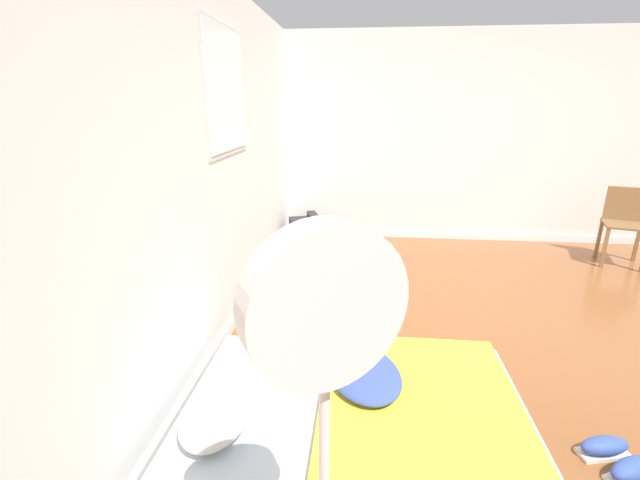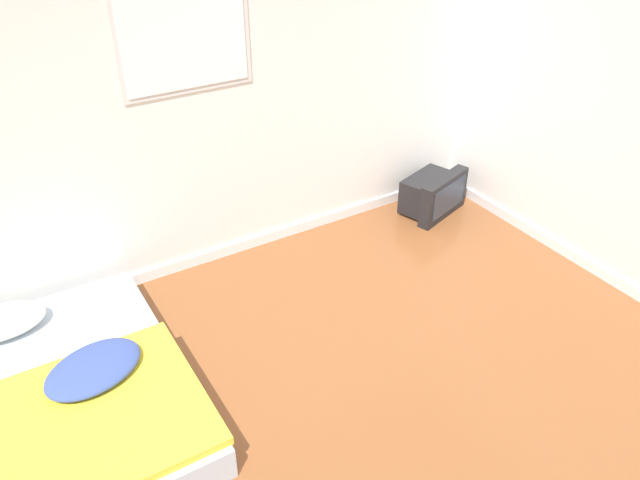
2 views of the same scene
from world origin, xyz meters
TOP-DOWN VIEW (x-y plane):
  - ground_plane at (0.00, 0.00)m, footprint 20.00×20.00m
  - wall_back at (0.00, 2.49)m, footprint 7.95×0.08m
  - wall_right at (2.80, 0.00)m, footprint 0.08×7.33m
  - mattress_bed at (-0.96, 1.44)m, footprint 1.28×1.81m
  - crt_tv at (2.31, 2.14)m, footprint 0.63×0.51m
  - wooden_chair at (2.08, -1.49)m, footprint 0.53×0.53m
  - sneaker_pair at (-1.03, 0.13)m, footprint 0.33×0.34m
  - standing_fan at (-2.00, 1.52)m, footprint 0.32×0.39m

SIDE VIEW (x-z plane):
  - ground_plane at x=0.00m, z-range 0.00..0.00m
  - sneaker_pair at x=-1.03m, z-range 0.00..0.10m
  - mattress_bed at x=-0.96m, z-range -0.04..0.31m
  - crt_tv at x=2.31m, z-range -0.01..0.37m
  - wooden_chair at x=2.08m, z-range 0.08..0.93m
  - standing_fan at x=-2.00m, z-range 0.34..1.85m
  - wall_right at x=2.80m, z-range -0.01..2.59m
  - wall_back at x=0.00m, z-range -0.01..2.59m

